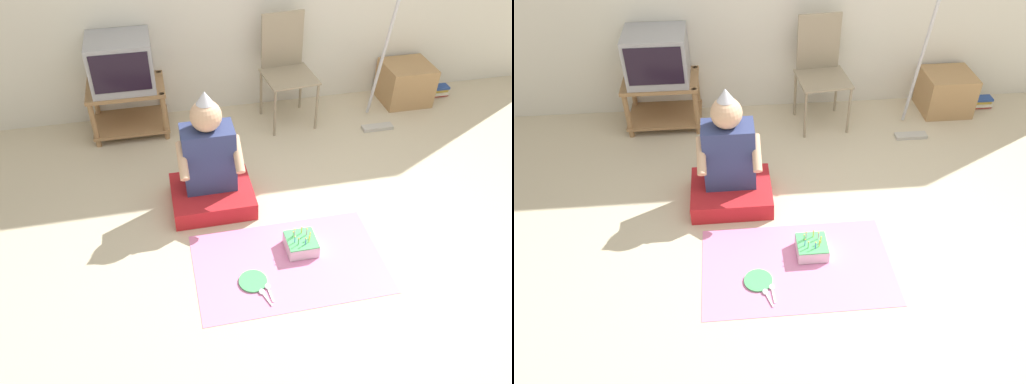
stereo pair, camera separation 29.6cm
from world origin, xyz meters
The scene contains 13 objects.
ground_plane centered at (0.00, 0.00, 0.00)m, with size 16.00×16.00×0.00m, color beige.
tv_stand centered at (-1.39, 1.80, 0.26)m, with size 0.65×0.47×0.44m.
tv centered at (-1.39, 1.80, 0.65)m, with size 0.51×0.46×0.42m.
folding_chair centered at (0.00, 1.75, 0.53)m, with size 0.47×0.47×0.94m.
cardboard_box_stack centered at (1.21, 1.79, 0.19)m, with size 0.44×0.42×0.37m.
dust_mop centered at (0.77, 1.42, 0.38)m, with size 0.28×0.31×1.28m.
book_pile centered at (1.61, 1.82, 0.04)m, with size 0.20×0.15×0.10m.
person_seated centered at (-0.83, 0.67, 0.29)m, with size 0.59×0.50×0.91m.
party_cloth centered at (-0.43, -0.05, 0.00)m, with size 1.23×0.76×0.01m.
birthday_cake centered at (-0.32, 0.05, 0.05)m, with size 0.20×0.20×0.15m.
paper_plate centered at (-0.69, -0.16, 0.01)m, with size 0.18×0.18×0.01m.
plastic_spoon_near centered at (-0.61, -0.23, 0.01)m, with size 0.04×0.15×0.01m.
plastic_spoon_far centered at (-0.65, -0.27, 0.01)m, with size 0.06×0.14×0.01m.
Camera 2 is at (-0.81, -2.21, 2.46)m, focal length 35.00 mm.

